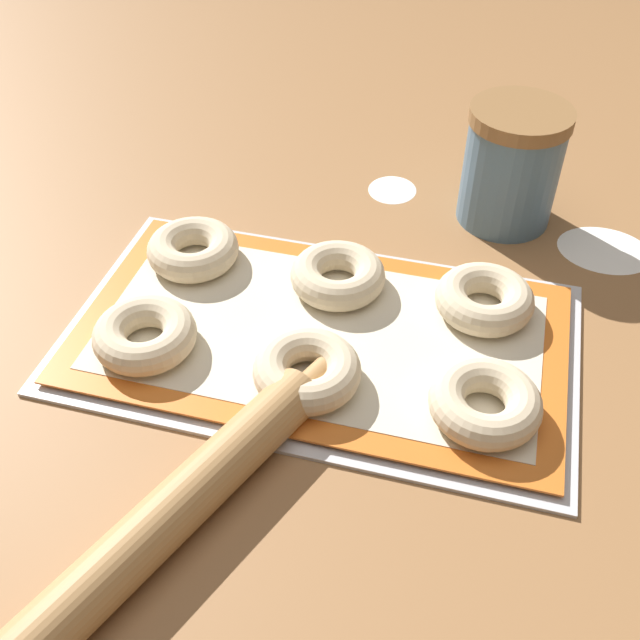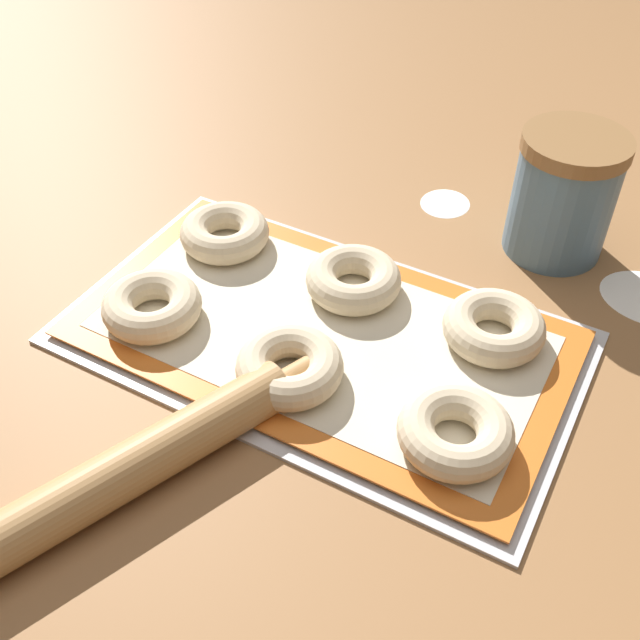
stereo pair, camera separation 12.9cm
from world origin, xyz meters
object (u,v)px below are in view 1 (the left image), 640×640
Objects in this scene: rolling_pin at (170,515)px; bagel_back_center at (338,275)px; baking_tray at (320,337)px; bagel_front_right at (485,403)px; bagel_front_center at (307,371)px; bagel_front_left at (145,335)px; bagel_back_left at (193,249)px; flour_canister at (512,166)px; bagel_back_right at (484,299)px.

bagel_back_center is at bearing 79.59° from rolling_pin.
bagel_front_right is at bearing -21.33° from baking_tray.
bagel_front_center is at bearing -84.93° from baking_tray.
bagel_front_left is 1.00× the size of bagel_back_left.
flour_canister reaches higher than baking_tray.
bagel_back_center is at bearing 92.39° from bagel_front_center.
bagel_back_center is (0.00, 0.07, 0.02)m from baking_tray.
bagel_front_center is 1.00× the size of bagel_back_center.
flour_canister reaches higher than bagel_back_left.
bagel_back_left is at bearing -149.46° from flour_canister.
bagel_back_right is at bearing -0.10° from bagel_back_left.
bagel_back_right is 0.71× the size of flour_canister.
bagel_front_right is 0.14m from bagel_back_right.
bagel_back_left is (-0.17, 0.14, 0.00)m from bagel_front_center.
bagel_front_center is 0.71× the size of flour_canister.
bagel_front_left and bagel_front_right have the same top height.
bagel_front_left is at bearing 178.24° from bagel_front_center.
flour_canister is 0.35× the size of rolling_pin.
bagel_back_left is 0.37m from flour_canister.
bagel_front_right is (0.16, 0.00, 0.00)m from bagel_front_center.
bagel_front_center is 0.16m from bagel_front_right.
flour_canister is (0.16, 0.26, 0.07)m from baking_tray.
baking_tray is at bearing -120.96° from flour_canister.
flour_canister is at bearing 30.54° from bagel_back_left.
rolling_pin is (-0.21, -0.31, -0.00)m from bagel_back_right.
bagel_front_left is 0.20m from rolling_pin.
bagel_back_right is at bearing 25.60° from baking_tray.
baking_tray is 0.17m from bagel_back_right.
flour_canister is at bearing 46.02° from bagel_front_left.
baking_tray is at bearing -24.28° from bagel_back_left.
bagel_front_left and bagel_back_center have the same top height.
bagel_front_center is at bearing -87.61° from bagel_back_center.
bagel_back_left is 0.16m from bagel_back_center.
bagel_front_center and bagel_back_center have the same top height.
baking_tray is 0.31m from flour_canister.
bagel_back_left is at bearing 157.20° from bagel_front_right.
rolling_pin is at bearing -100.41° from bagel_back_center.
bagel_front_center is at bearing -178.90° from bagel_front_right.
bagel_back_left is at bearing 140.00° from bagel_front_center.
bagel_front_right and bagel_back_right have the same top height.
rolling_pin reaches higher than baking_tray.
bagel_back_left is 0.25× the size of rolling_pin.
bagel_back_right is at bearing 96.08° from bagel_front_right.
bagel_back_left is 1.00× the size of bagel_back_right.
bagel_back_center is (0.16, 0.13, 0.00)m from bagel_front_left.
bagel_front_left and bagel_back_right have the same top height.
bagel_front_center is at bearing -114.60° from flour_canister.
bagel_front_left is 0.45m from flour_canister.
bagel_front_right is at bearing -39.28° from bagel_back_center.
bagel_back_center is at bearing 89.81° from baking_tray.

